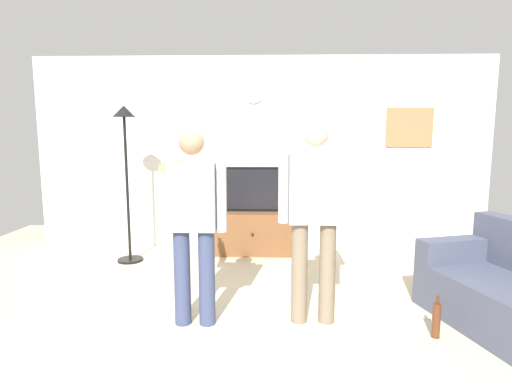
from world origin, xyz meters
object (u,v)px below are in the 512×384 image
(tv_stand, at_px, (253,232))
(framed_picture, at_px, (409,127))
(television, at_px, (253,189))
(person_standing_nearer_couch, at_px, (314,210))
(wall_clock, at_px, (254,94))
(beverage_bottle, at_px, (436,320))
(floor_lamp, at_px, (126,151))
(person_standing_nearer_lamp, at_px, (194,217))

(tv_stand, bearing_deg, framed_picture, 7.79)
(television, height_order, person_standing_nearer_couch, person_standing_nearer_couch)
(tv_stand, xyz_separation_m, person_standing_nearer_couch, (0.60, -2.08, 0.70))
(wall_clock, distance_m, person_standing_nearer_couch, 2.72)
(wall_clock, height_order, beverage_bottle, wall_clock)
(person_standing_nearer_couch, bearing_deg, television, 105.72)
(floor_lamp, bearing_deg, tv_stand, 14.85)
(tv_stand, height_order, floor_lamp, floor_lamp)
(beverage_bottle, bearing_deg, floor_lamp, 148.43)
(television, bearing_deg, framed_picture, 6.58)
(wall_clock, distance_m, person_standing_nearer_lamp, 2.77)
(tv_stand, bearing_deg, wall_clock, 90.00)
(television, relative_size, person_standing_nearer_couch, 0.61)
(tv_stand, relative_size, person_standing_nearer_lamp, 0.70)
(framed_picture, bearing_deg, person_standing_nearer_couch, -123.30)
(tv_stand, height_order, framed_picture, framed_picture)
(wall_clock, height_order, person_standing_nearer_couch, wall_clock)
(television, xyz_separation_m, wall_clock, (0.00, 0.24, 1.30))
(person_standing_nearer_lamp, relative_size, person_standing_nearer_couch, 0.96)
(person_standing_nearer_couch, bearing_deg, beverage_bottle, -15.85)
(framed_picture, bearing_deg, wall_clock, -179.87)
(framed_picture, bearing_deg, television, -173.42)
(person_standing_nearer_lamp, distance_m, beverage_bottle, 2.15)
(person_standing_nearer_lamp, bearing_deg, beverage_bottle, -5.87)
(floor_lamp, relative_size, person_standing_nearer_lamp, 1.18)
(television, distance_m, wall_clock, 1.33)
(television, bearing_deg, beverage_bottle, -56.86)
(wall_clock, bearing_deg, person_standing_nearer_couch, -75.83)
(floor_lamp, relative_size, person_standing_nearer_couch, 1.14)
(wall_clock, bearing_deg, television, -90.00)
(person_standing_nearer_lamp, bearing_deg, floor_lamp, 123.76)
(television, height_order, floor_lamp, floor_lamp)
(person_standing_nearer_lamp, bearing_deg, wall_clock, 80.11)
(floor_lamp, bearing_deg, wall_clock, 24.17)
(beverage_bottle, bearing_deg, person_standing_nearer_lamp, 174.13)
(wall_clock, xyz_separation_m, beverage_bottle, (1.57, -2.64, -2.04))
(framed_picture, xyz_separation_m, person_standing_nearer_lamp, (-2.58, -2.44, -0.78))
(person_standing_nearer_couch, bearing_deg, wall_clock, 104.17)
(wall_clock, relative_size, person_standing_nearer_lamp, 0.16)
(floor_lamp, relative_size, beverage_bottle, 5.59)
(wall_clock, bearing_deg, floor_lamp, -155.83)
(framed_picture, height_order, person_standing_nearer_couch, framed_picture)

